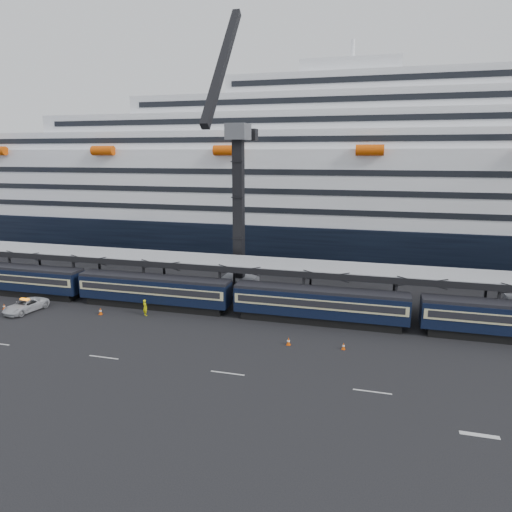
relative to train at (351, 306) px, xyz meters
The scene contains 11 objects.
ground 11.25m from the train, 65.06° to the right, with size 260.00×260.00×0.00m, color black.
train is the anchor object (origin of this frame).
canopy 6.85m from the train, 40.71° to the left, with size 130.00×6.25×5.53m.
cruise_ship 37.56m from the train, 84.34° to the left, with size 214.09×28.84×34.00m.
crane_dark_near 20.10m from the train, 150.76° to the left, with size 4.50×17.75×35.08m.
pickup_truck 37.81m from the train, behind, with size 2.44×5.30×1.47m, color #B4B5BC.
worker 23.29m from the train, behind, with size 0.70×0.46×1.92m, color #D7D60B.
traffic_cone_a 40.93m from the train, behind, with size 0.36×0.36×0.72m.
traffic_cone_b 28.61m from the train, behind, with size 0.41×0.41×0.82m.
traffic_cone_c 6.78m from the train, 91.54° to the right, with size 0.35×0.35×0.70m.
traffic_cone_d 8.94m from the train, 128.56° to the right, with size 0.40×0.40×0.81m.
Camera 1 is at (-2.40, -37.89, 18.30)m, focal length 32.00 mm.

